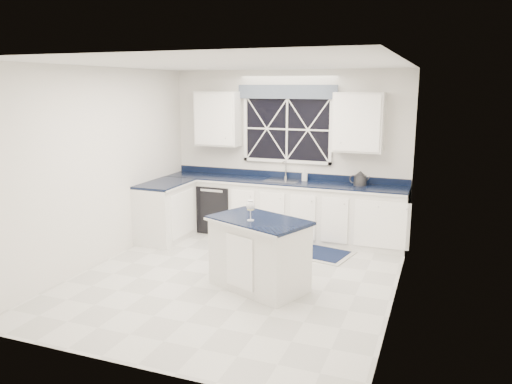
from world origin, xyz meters
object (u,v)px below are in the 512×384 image
at_px(island, 259,253).
at_px(wine_glass, 251,206).
at_px(dishwasher, 220,207).
at_px(faucet, 285,169).
at_px(soap_bottle, 305,175).
at_px(kettle, 360,179).

bearing_deg(island, wine_glass, -101.44).
height_order(dishwasher, faucet, faucet).
xyz_separation_m(wine_glass, soap_bottle, (0.01, 2.36, -0.02)).
bearing_deg(wine_glass, island, 56.60).
height_order(dishwasher, kettle, kettle).
bearing_deg(dishwasher, wine_glass, -57.25).
xyz_separation_m(island, wine_glass, (-0.07, -0.11, 0.61)).
bearing_deg(faucet, kettle, -6.10).
height_order(dishwasher, soap_bottle, soap_bottle).
relative_size(faucet, wine_glass, 1.22).
xyz_separation_m(dishwasher, wine_glass, (1.44, -2.23, 0.64)).
xyz_separation_m(island, kettle, (0.84, 2.19, 0.60)).
distance_m(kettle, soap_bottle, 0.90).
relative_size(dishwasher, soap_bottle, 4.42).
relative_size(dishwasher, wine_glass, 3.30).
height_order(island, soap_bottle, soap_bottle).
distance_m(dishwasher, soap_bottle, 1.58).
height_order(island, wine_glass, wine_glass).
height_order(kettle, wine_glass, kettle).
relative_size(faucet, island, 0.22).
bearing_deg(island, dishwasher, 147.28).
height_order(kettle, soap_bottle, kettle).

